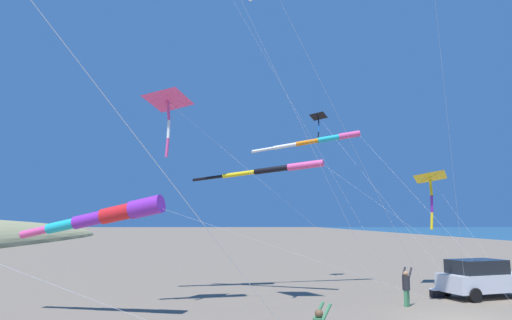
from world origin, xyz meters
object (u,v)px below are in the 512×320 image
object	(u,v)px
kite_delta_yellow_midlevel	(429,177)
kite_windsock_blue_topmost	(109,215)
kite_windsock_purple_drifting	(322,140)
kite_delta_checkered_midright	(318,117)
parked_car	(481,278)
cooler_box	(437,293)
kite_windsock_striped_overhead	(274,169)
kite_delta_long_streamer_right	(168,101)
person_adult_flyer	(406,285)

from	to	relation	value
kite_delta_yellow_midlevel	kite_windsock_blue_topmost	size ratio (longest dim) A/B	0.37
kite_windsock_purple_drifting	kite_delta_checkered_midright	bearing A→B (deg)	-96.07
parked_car	kite_delta_checkered_midright	distance (m)	13.18
parked_car	kite_delta_yellow_midlevel	world-z (taller)	kite_delta_yellow_midlevel
cooler_box	kite_windsock_striped_overhead	xyz separation A→B (m)	(7.95, -1.15, 6.26)
parked_car	cooler_box	world-z (taller)	parked_car
kite_windsock_blue_topmost	kite_windsock_purple_drifting	bearing A→B (deg)	-142.72
cooler_box	kite_delta_checkered_midright	size ratio (longest dim) A/B	0.06
kite_delta_long_streamer_right	kite_windsock_purple_drifting	size ratio (longest dim) A/B	1.03
cooler_box	kite_windsock_purple_drifting	size ratio (longest dim) A/B	0.05
kite_windsock_striped_overhead	kite_windsock_purple_drifting	size ratio (longest dim) A/B	1.36
kite_delta_long_streamer_right	kite_windsock_purple_drifting	bearing A→B (deg)	-143.31
kite_windsock_purple_drifting	kite_windsock_striped_overhead	bearing A→B (deg)	35.82
kite_windsock_striped_overhead	kite_windsock_blue_topmost	distance (m)	9.26
kite_delta_checkered_midright	kite_windsock_purple_drifting	world-z (taller)	kite_delta_checkered_midright
kite_delta_yellow_midlevel	kite_delta_long_streamer_right	bearing A→B (deg)	23.54
cooler_box	kite_windsock_striped_overhead	bearing A→B (deg)	-8.25
kite_delta_yellow_midlevel	kite_windsock_striped_overhead	xyz separation A→B (m)	(9.43, 2.46, 0.16)
person_adult_flyer	parked_car	bearing A→B (deg)	-154.46
cooler_box	kite_delta_long_streamer_right	size ratio (longest dim) A/B	0.05
kite_windsock_striped_overhead	kite_windsock_purple_drifting	world-z (taller)	kite_windsock_purple_drifting
kite_windsock_blue_topmost	kite_windsock_purple_drifting	distance (m)	13.39
kite_delta_yellow_midlevel	kite_windsock_purple_drifting	bearing A→B (deg)	2.73
parked_car	kite_windsock_striped_overhead	size ratio (longest dim) A/B	0.28
person_adult_flyer	kite_delta_long_streamer_right	distance (m)	13.45
kite_windsock_striped_overhead	kite_windsock_blue_topmost	world-z (taller)	kite_windsock_striped_overhead
parked_car	kite_delta_yellow_midlevel	size ratio (longest dim) A/B	0.68
kite_delta_long_streamer_right	kite_windsock_blue_topmost	bearing A→B (deg)	39.61
kite_windsock_purple_drifting	person_adult_flyer	bearing A→B (deg)	114.65
kite_delta_long_streamer_right	kite_windsock_striped_overhead	size ratio (longest dim) A/B	0.76
cooler_box	kite_delta_checkered_midright	distance (m)	12.69
kite_windsock_striped_overhead	kite_windsock_blue_topmost	xyz separation A→B (m)	(7.03, 5.47, -2.51)
parked_car	kite_windsock_striped_overhead	distance (m)	11.63
parked_car	kite_windsock_blue_topmost	bearing A→B (deg)	13.62
parked_car	kite_windsock_purple_drifting	bearing A→B (deg)	-25.81
parked_car	person_adult_flyer	distance (m)	5.07
kite_delta_checkered_midright	kite_windsock_striped_overhead	world-z (taller)	kite_delta_checkered_midright
parked_car	cooler_box	xyz separation A→B (m)	(2.20, -0.16, -0.74)
person_adult_flyer	kite_delta_checkered_midright	size ratio (longest dim) A/B	0.16
person_adult_flyer	kite_delta_long_streamer_right	world-z (taller)	kite_delta_long_streamer_right
kite_delta_checkered_midright	person_adult_flyer	bearing A→B (deg)	105.93
kite_windsock_blue_topmost	cooler_box	bearing A→B (deg)	-163.92
kite_windsock_striped_overhead	cooler_box	bearing A→B (deg)	171.75
person_adult_flyer	kite_windsock_striped_overhead	bearing A→B (deg)	-32.04
kite_windsock_purple_drifting	parked_car	bearing A→B (deg)	154.19
kite_delta_long_streamer_right	cooler_box	bearing A→B (deg)	-168.25
person_adult_flyer	kite_windsock_striped_overhead	world-z (taller)	kite_windsock_striped_overhead
cooler_box	kite_delta_checkered_midright	bearing A→B (deg)	-51.04
person_adult_flyer	kite_windsock_blue_topmost	world-z (taller)	kite_windsock_blue_topmost
cooler_box	person_adult_flyer	size ratio (longest dim) A/B	0.37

